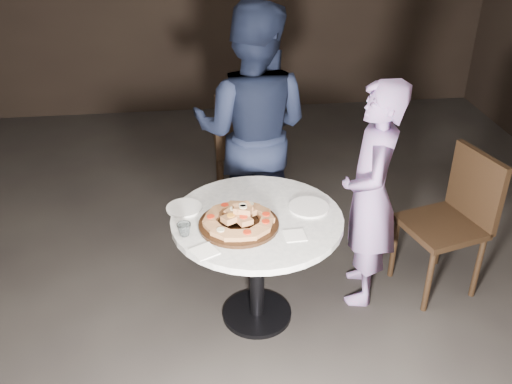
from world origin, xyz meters
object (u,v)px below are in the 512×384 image
at_px(water_glass, 184,230).
at_px(diner_teal, 370,196).
at_px(table, 257,237).
at_px(chair_right, 455,214).
at_px(serving_board, 239,224).
at_px(diner_navy, 252,131).
at_px(chair_far, 245,140).
at_px(focaccia_pile, 239,218).

relative_size(water_glass, diner_teal, 0.05).
bearing_deg(table, chair_right, 8.08).
distance_m(serving_board, chair_right, 1.40).
relative_size(water_glass, diner_navy, 0.04).
bearing_deg(chair_far, serving_board, 82.74).
distance_m(table, diner_teal, 0.72).
bearing_deg(water_glass, diner_navy, 64.41).
distance_m(table, serving_board, 0.19).
xyz_separation_m(table, diner_teal, (0.69, 0.15, 0.13)).
distance_m(table, diner_navy, 0.89).
bearing_deg(focaccia_pile, diner_teal, 16.03).
relative_size(water_glass, chair_far, 0.08).
distance_m(focaccia_pile, water_glass, 0.30).
bearing_deg(table, diner_teal, 12.54).
bearing_deg(serving_board, focaccia_pile, 26.66).
xyz_separation_m(water_glass, diner_navy, (0.47, 0.98, 0.11)).
distance_m(diner_navy, diner_teal, 0.94).
height_order(chair_far, diner_navy, diner_navy).
distance_m(table, chair_far, 1.32).
height_order(serving_board, water_glass, water_glass).
bearing_deg(focaccia_pile, water_glass, -169.15).
bearing_deg(focaccia_pile, diner_navy, 79.24).
height_order(water_glass, chair_far, chair_far).
bearing_deg(chair_right, diner_navy, -134.55).
bearing_deg(serving_board, water_glass, -169.32).
xyz_separation_m(table, chair_right, (1.26, 0.18, -0.05)).
distance_m(chair_far, chair_right, 1.64).
distance_m(focaccia_pile, diner_navy, 0.94).
xyz_separation_m(water_glass, diner_teal, (1.09, 0.28, -0.04)).
bearing_deg(chair_right, water_glass, -94.54).
relative_size(table, water_glass, 16.35).
xyz_separation_m(serving_board, chair_right, (1.36, 0.25, -0.19)).
distance_m(table, water_glass, 0.45).
relative_size(focaccia_pile, diner_navy, 0.23).
bearing_deg(focaccia_pile, chair_right, 10.53).
height_order(serving_board, diner_teal, diner_teal).
xyz_separation_m(focaccia_pile, diner_navy, (0.18, 0.92, 0.09)).
bearing_deg(diner_teal, diner_navy, -124.58).
bearing_deg(chair_right, table, -97.05).
bearing_deg(water_glass, focaccia_pile, 10.85).
distance_m(serving_board, focaccia_pile, 0.04).
relative_size(serving_board, diner_navy, 0.25).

